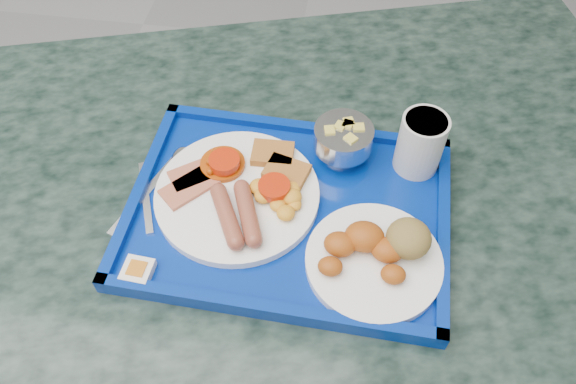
# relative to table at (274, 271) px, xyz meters

# --- Properties ---
(table) EXTENTS (1.47, 1.19, 0.80)m
(table) POSITION_rel_table_xyz_m (0.00, 0.00, 0.00)
(table) COLOR gray
(table) RESTS_ON floor
(tray) EXTENTS (0.45, 0.34, 0.03)m
(tray) POSITION_rel_table_xyz_m (0.03, -0.02, 0.21)
(tray) COLOR navy
(tray) RESTS_ON table
(main_plate) EXTENTS (0.23, 0.23, 0.04)m
(main_plate) POSITION_rel_table_xyz_m (-0.04, -0.01, 0.23)
(main_plate) COLOR white
(main_plate) RESTS_ON tray
(bread_plate) EXTENTS (0.18, 0.18, 0.06)m
(bread_plate) POSITION_rel_table_xyz_m (0.15, -0.09, 0.24)
(bread_plate) COLOR white
(bread_plate) RESTS_ON tray
(fruit_bowl) EXTENTS (0.09, 0.09, 0.06)m
(fruit_bowl) POSITION_rel_table_xyz_m (0.09, 0.09, 0.26)
(fruit_bowl) COLOR silver
(fruit_bowl) RESTS_ON tray
(juice_cup) EXTENTS (0.07, 0.07, 0.09)m
(juice_cup) POSITION_rel_table_xyz_m (0.20, 0.09, 0.27)
(juice_cup) COLOR silver
(juice_cup) RESTS_ON tray
(spoon) EXTENTS (0.08, 0.16, 0.01)m
(spoon) POSITION_rel_table_xyz_m (-0.15, 0.03, 0.22)
(spoon) COLOR silver
(spoon) RESTS_ON tray
(knife) EXTENTS (0.07, 0.16, 0.00)m
(knife) POSITION_rel_table_xyz_m (-0.18, -0.02, 0.22)
(knife) COLOR silver
(knife) RESTS_ON tray
(jam_packet) EXTENTS (0.04, 0.04, 0.01)m
(jam_packet) POSITION_rel_table_xyz_m (-0.15, -0.15, 0.23)
(jam_packet) COLOR white
(jam_packet) RESTS_ON tray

